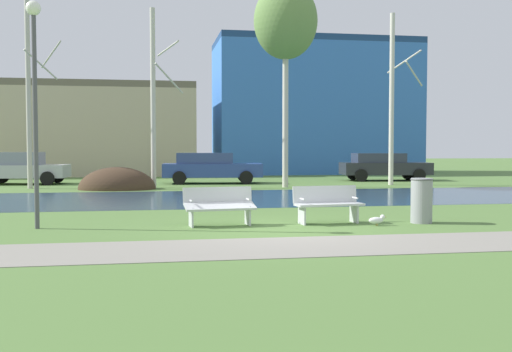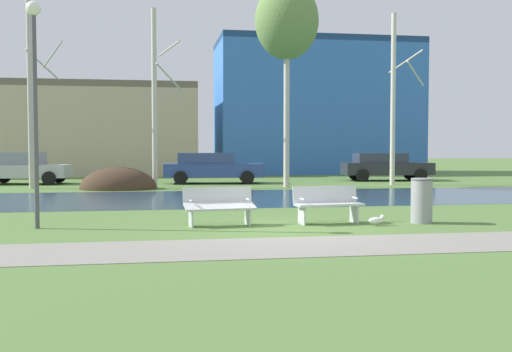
{
  "view_description": "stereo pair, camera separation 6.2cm",
  "coord_description": "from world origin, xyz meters",
  "px_view_note": "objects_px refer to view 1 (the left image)",
  "views": [
    {
      "loc": [
        -2.74,
        -12.51,
        1.81
      ],
      "look_at": [
        -0.32,
        1.7,
        1.09
      ],
      "focal_mm": 42.04,
      "sensor_mm": 36.0,
      "label": 1
    },
    {
      "loc": [
        -2.68,
        -12.52,
        1.81
      ],
      "look_at": [
        -0.32,
        1.7,
        1.09
      ],
      "focal_mm": 42.04,
      "sensor_mm": 36.0,
      "label": 2
    }
  ],
  "objects_px": {
    "bench_left": "(219,205)",
    "parked_hatch_third_dark": "(383,166)",
    "trash_bin": "(422,200)",
    "bench_right": "(328,203)",
    "parked_van_nearest_silver": "(22,168)",
    "parked_sedan_second_blue": "(211,167)",
    "seagull": "(377,220)",
    "streetlamp": "(35,76)"
  },
  "relations": [
    {
      "from": "bench_left",
      "to": "parked_hatch_third_dark",
      "type": "bearing_deg",
      "value": 57.46
    },
    {
      "from": "bench_left",
      "to": "parked_sedan_second_blue",
      "type": "distance_m",
      "value": 15.55
    },
    {
      "from": "bench_right",
      "to": "parked_hatch_third_dark",
      "type": "bearing_deg",
      "value": 64.26
    },
    {
      "from": "trash_bin",
      "to": "bench_right",
      "type": "bearing_deg",
      "value": 171.86
    },
    {
      "from": "bench_left",
      "to": "trash_bin",
      "type": "distance_m",
      "value": 4.75
    },
    {
      "from": "trash_bin",
      "to": "parked_van_nearest_silver",
      "type": "relative_size",
      "value": 0.25
    },
    {
      "from": "trash_bin",
      "to": "parked_hatch_third_dark",
      "type": "bearing_deg",
      "value": 71.13
    },
    {
      "from": "bench_left",
      "to": "parked_hatch_third_dark",
      "type": "xyz_separation_m",
      "value": [
        10.44,
        16.36,
        0.3
      ]
    },
    {
      "from": "trash_bin",
      "to": "parked_van_nearest_silver",
      "type": "height_order",
      "value": "parked_van_nearest_silver"
    },
    {
      "from": "parked_van_nearest_silver",
      "to": "parked_hatch_third_dark",
      "type": "bearing_deg",
      "value": -0.12
    },
    {
      "from": "seagull",
      "to": "parked_van_nearest_silver",
      "type": "distance_m",
      "value": 20.36
    },
    {
      "from": "trash_bin",
      "to": "parked_van_nearest_silver",
      "type": "distance_m",
      "value": 20.8
    },
    {
      "from": "bench_left",
      "to": "parked_sedan_second_blue",
      "type": "height_order",
      "value": "parked_sedan_second_blue"
    },
    {
      "from": "parked_sedan_second_blue",
      "to": "parked_hatch_third_dark",
      "type": "height_order",
      "value": "parked_sedan_second_blue"
    },
    {
      "from": "trash_bin",
      "to": "seagull",
      "type": "xyz_separation_m",
      "value": [
        -1.21,
        -0.29,
        -0.41
      ]
    },
    {
      "from": "parked_van_nearest_silver",
      "to": "parked_hatch_third_dark",
      "type": "xyz_separation_m",
      "value": [
        18.09,
        -0.04,
        -0.03
      ]
    },
    {
      "from": "trash_bin",
      "to": "parked_hatch_third_dark",
      "type": "relative_size",
      "value": 0.22
    },
    {
      "from": "bench_left",
      "to": "trash_bin",
      "type": "relative_size",
      "value": 1.56
    },
    {
      "from": "parked_van_nearest_silver",
      "to": "parked_sedan_second_blue",
      "type": "bearing_deg",
      "value": -5.78
    },
    {
      "from": "trash_bin",
      "to": "parked_hatch_third_dark",
      "type": "height_order",
      "value": "parked_hatch_third_dark"
    },
    {
      "from": "parked_van_nearest_silver",
      "to": "bench_right",
      "type": "bearing_deg",
      "value": -58.13
    },
    {
      "from": "parked_van_nearest_silver",
      "to": "streetlamp",
      "type": "bearing_deg",
      "value": -77.29
    },
    {
      "from": "seagull",
      "to": "parked_hatch_third_dark",
      "type": "xyz_separation_m",
      "value": [
        6.91,
        16.97,
        0.64
      ]
    },
    {
      "from": "bench_left",
      "to": "streetlamp",
      "type": "relative_size",
      "value": 0.33
    },
    {
      "from": "bench_left",
      "to": "seagull",
      "type": "bearing_deg",
      "value": -9.68
    },
    {
      "from": "bench_left",
      "to": "parked_hatch_third_dark",
      "type": "distance_m",
      "value": 19.41
    },
    {
      "from": "bench_left",
      "to": "trash_bin",
      "type": "bearing_deg",
      "value": -3.78
    },
    {
      "from": "parked_van_nearest_silver",
      "to": "bench_left",
      "type": "bearing_deg",
      "value": -65.0
    },
    {
      "from": "seagull",
      "to": "bench_right",
      "type": "bearing_deg",
      "value": 148.45
    },
    {
      "from": "trash_bin",
      "to": "parked_sedan_second_blue",
      "type": "xyz_separation_m",
      "value": [
        -3.49,
        15.81,
        0.24
      ]
    },
    {
      "from": "parked_van_nearest_silver",
      "to": "parked_sedan_second_blue",
      "type": "distance_m",
      "value": 8.95
    },
    {
      "from": "parked_van_nearest_silver",
      "to": "seagull",
      "type": "bearing_deg",
      "value": -56.68
    },
    {
      "from": "seagull",
      "to": "parked_sedan_second_blue",
      "type": "height_order",
      "value": "parked_sedan_second_blue"
    },
    {
      "from": "parked_sedan_second_blue",
      "to": "seagull",
      "type": "bearing_deg",
      "value": -81.95
    },
    {
      "from": "trash_bin",
      "to": "streetlamp",
      "type": "xyz_separation_m",
      "value": [
        -8.73,
        0.5,
        2.79
      ]
    },
    {
      "from": "trash_bin",
      "to": "seagull",
      "type": "distance_m",
      "value": 1.31
    },
    {
      "from": "streetlamp",
      "to": "bench_right",
      "type": "bearing_deg",
      "value": -1.67
    },
    {
      "from": "parked_van_nearest_silver",
      "to": "parked_sedan_second_blue",
      "type": "xyz_separation_m",
      "value": [
        8.9,
        -0.9,
        -0.01
      ]
    },
    {
      "from": "bench_left",
      "to": "streetlamp",
      "type": "height_order",
      "value": "streetlamp"
    },
    {
      "from": "parked_van_nearest_silver",
      "to": "parked_sedan_second_blue",
      "type": "relative_size",
      "value": 0.85
    },
    {
      "from": "trash_bin",
      "to": "streetlamp",
      "type": "distance_m",
      "value": 9.18
    },
    {
      "from": "seagull",
      "to": "parked_van_nearest_silver",
      "type": "relative_size",
      "value": 0.1
    }
  ]
}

